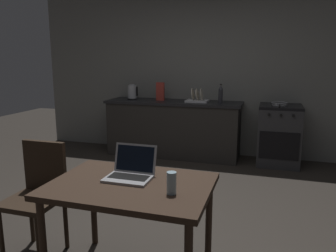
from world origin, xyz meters
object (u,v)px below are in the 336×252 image
at_px(cereal_box, 160,91).
at_px(stove_oven, 279,135).
at_px(chair, 38,190).
at_px(laptop, 130,172).
at_px(dining_table, 131,194).
at_px(drinking_glass, 172,183).
at_px(electric_kettle, 132,92).
at_px(dish_rack, 197,99).
at_px(frying_pan, 279,104).
at_px(bottle, 221,94).

bearing_deg(cereal_box, stove_oven, -0.69).
distance_m(chair, laptop, 0.84).
relative_size(dining_table, drinking_glass, 7.71).
xyz_separation_m(electric_kettle, drinking_glass, (1.62, -3.19, -0.22)).
distance_m(stove_oven, chair, 3.54).
xyz_separation_m(laptop, drinking_glass, (0.36, -0.19, 0.03)).
relative_size(stove_oven, dish_rack, 2.63).
height_order(chair, laptop, laptop).
relative_size(chair, frying_pan, 2.25).
bearing_deg(laptop, bottle, 78.52).
height_order(stove_oven, frying_pan, frying_pan).
xyz_separation_m(dining_table, laptop, (-0.04, 0.10, 0.13)).
xyz_separation_m(electric_kettle, bottle, (1.47, -0.05, 0.02)).
relative_size(frying_pan, dish_rack, 1.19).
height_order(dining_table, drinking_glass, drinking_glass).
height_order(chair, frying_pan, frying_pan).
distance_m(dining_table, bottle, 3.08).
height_order(bottle, drinking_glass, bottle).
distance_m(chair, frying_pan, 3.53).
height_order(frying_pan, drinking_glass, frying_pan).
relative_size(dining_table, cereal_box, 3.79).
bearing_deg(dining_table, chair, 173.05).
bearing_deg(cereal_box, electric_kettle, -177.63).
relative_size(drinking_glass, cereal_box, 0.49).
height_order(frying_pan, dish_rack, dish_rack).
distance_m(chair, cereal_box, 3.06).
distance_m(drinking_glass, cereal_box, 3.42).
xyz_separation_m(dining_table, electric_kettle, (-1.30, 3.10, 0.37)).
relative_size(dining_table, bottle, 3.76).
xyz_separation_m(stove_oven, drinking_glass, (-0.72, -3.19, 0.35)).
bearing_deg(laptop, drinking_glass, -35.00).
relative_size(chair, laptop, 2.83).
height_order(laptop, cereal_box, cereal_box).
xyz_separation_m(chair, laptop, (0.81, -0.01, 0.24)).
bearing_deg(chair, drinking_glass, -19.91).
bearing_deg(dish_rack, cereal_box, 178.13).
xyz_separation_m(drinking_glass, cereal_box, (-1.14, 3.21, 0.24)).
bearing_deg(drinking_glass, laptop, 152.52).
bearing_deg(bottle, electric_kettle, 178.05).
bearing_deg(electric_kettle, laptop, -67.21).
xyz_separation_m(stove_oven, electric_kettle, (-2.34, 0.00, 0.57)).
relative_size(electric_kettle, frying_pan, 0.62).
bearing_deg(drinking_glass, bottle, 92.85).
relative_size(stove_oven, chair, 0.98).
distance_m(electric_kettle, cereal_box, 0.48).
xyz_separation_m(dining_table, bottle, (0.16, 3.05, 0.39)).
bearing_deg(stove_oven, electric_kettle, 179.94).
relative_size(stove_oven, dining_table, 0.81).
xyz_separation_m(chair, electric_kettle, (-0.45, 2.99, 0.49)).
distance_m(frying_pan, cereal_box, 1.84).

